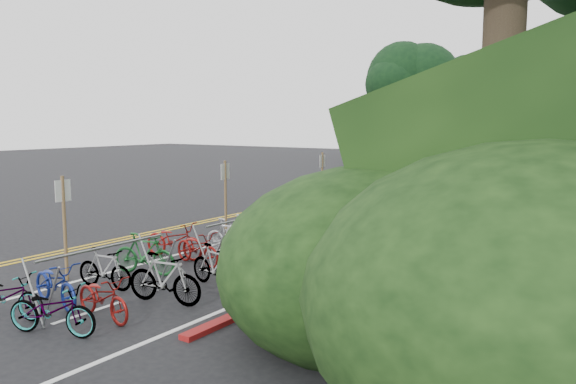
% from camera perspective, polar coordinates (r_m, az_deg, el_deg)
% --- Properties ---
extents(ground, '(120.00, 120.00, 0.00)m').
position_cam_1_polar(ground, '(15.50, -20.33, -7.22)').
color(ground, black).
rests_on(ground, ground).
extents(road_markings, '(7.47, 80.00, 0.01)m').
position_cam_1_polar(road_markings, '(22.35, 2.34, -2.45)').
color(road_markings, gold).
rests_on(road_markings, ground).
extents(red_curb, '(0.25, 28.00, 0.10)m').
position_cam_1_polar(red_curb, '(21.91, 16.36, -2.81)').
color(red_curb, maroon).
rests_on(red_curb, ground).
extents(bike_rack_front, '(1.19, 2.94, 1.27)m').
position_cam_1_polar(bike_rack_front, '(11.84, -18.13, -6.97)').
color(bike_rack_front, gray).
rests_on(bike_rack_front, ground).
extents(bike_racks_rest, '(1.14, 23.00, 1.17)m').
position_cam_1_polar(bike_racks_rest, '(23.67, 10.98, 0.04)').
color(bike_racks_rest, gray).
rests_on(bike_racks_rest, ground).
extents(signpost_near, '(0.08, 0.40, 2.48)m').
position_cam_1_polar(signpost_near, '(14.15, -21.77, -2.75)').
color(signpost_near, brown).
rests_on(signpost_near, ground).
extents(signposts_rest, '(0.08, 18.40, 2.50)m').
position_cam_1_polar(signposts_rest, '(25.54, 6.98, 1.93)').
color(signposts_rest, brown).
rests_on(signposts_rest, ground).
extents(bike_front, '(0.87, 1.99, 1.01)m').
position_cam_1_polar(bike_front, '(15.74, -11.47, -4.81)').
color(bike_front, maroon).
rests_on(bike_front, ground).
extents(bike_valet, '(3.17, 13.24, 1.08)m').
position_cam_1_polar(bike_valet, '(14.89, -5.48, -5.46)').
color(bike_valet, slate).
rests_on(bike_valet, ground).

